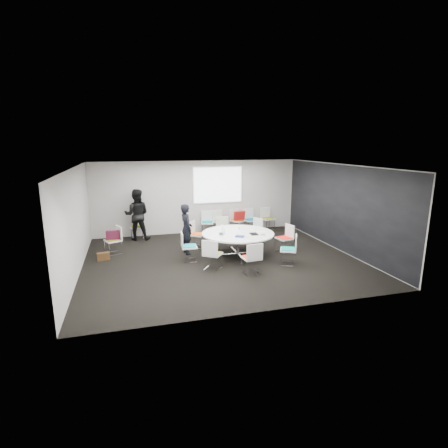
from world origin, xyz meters
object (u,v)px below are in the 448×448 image
object	(u,v)px
chair_ring_b	(254,236)
chair_person_back	(138,231)
chair_ring_d	(197,239)
person_back	(137,215)
chair_ring_a	(284,243)
chair_ring_e	(189,252)
chair_spare_left	(114,245)
chair_back_e	(268,223)
chair_back_a	(207,227)
chair_back_b	(220,226)
maroon_bag	(113,235)
brown_bag	(103,256)
cup	(239,228)
chair_ring_h	(288,255)
chair_ring_c	(224,234)
chair_ring_f	(213,260)
chair_back_d	(251,224)
person_main	(186,229)
chair_ring_g	(252,264)
chair_back_c	(237,225)
laptop	(222,234)
conference_table	(238,239)

from	to	relation	value
chair_ring_b	chair_person_back	size ratio (longest dim) A/B	1.00
chair_ring_d	person_back	distance (m)	2.54
chair_ring_a	person_back	xyz separation A→B (m)	(-4.53, 2.79, 0.65)
chair_ring_e	chair_spare_left	distance (m)	2.55
chair_back_e	chair_spare_left	world-z (taller)	same
chair_back_a	chair_back_b	world-z (taller)	same
maroon_bag	brown_bag	bearing A→B (deg)	-115.51
chair_person_back	cup	bearing A→B (deg)	150.41
brown_bag	chair_ring_h	bearing A→B (deg)	-19.28
chair_ring_a	chair_ring_c	world-z (taller)	same
chair_ring_f	chair_back_a	xyz separation A→B (m)	(0.74, 3.91, 0.00)
chair_person_back	cup	world-z (taller)	chair_person_back
chair_ring_e	maroon_bag	size ratio (longest dim) A/B	2.20
chair_ring_d	chair_back_d	size ratio (longest dim) A/B	1.00
person_back	chair_spare_left	bearing A→B (deg)	72.92
maroon_bag	person_main	bearing A→B (deg)	-14.24
chair_ring_g	chair_back_e	size ratio (longest dim) A/B	1.00
chair_back_b	chair_back_c	distance (m)	0.71
chair_back_c	cup	xyz separation A→B (m)	(-0.75, -2.52, 0.50)
chair_ring_g	person_main	bearing A→B (deg)	116.47
chair_ring_a	chair_spare_left	distance (m)	5.47
chair_back_a	person_main	bearing A→B (deg)	75.08
chair_ring_h	chair_back_a	world-z (taller)	same
chair_back_b	chair_back_d	world-z (taller)	same
brown_bag	cup	bearing A→B (deg)	-3.00
chair_back_e	laptop	world-z (taller)	chair_back_e
chair_ring_g	chair_back_b	size ratio (longest dim) A/B	1.00
chair_ring_g	cup	xyz separation A→B (m)	(0.30, 2.02, 0.50)
laptop	maroon_bag	xyz separation A→B (m)	(-3.26, 1.24, -0.12)
chair_ring_f	chair_ring_g	distance (m)	1.11
laptop	chair_back_e	bearing A→B (deg)	-34.46
chair_ring_g	laptop	bearing A→B (deg)	98.35
chair_person_back	chair_back_a	bearing A→B (deg)	-171.37
chair_ring_g	chair_back_b	bearing A→B (deg)	80.84
chair_ring_d	chair_back_b	distance (m)	2.10
chair_back_a	chair_ring_g	bearing A→B (deg)	105.23
chair_ring_h	cup	size ratio (longest dim) A/B	9.78
chair_ring_e	chair_ring_g	bearing A→B (deg)	47.40
chair_ring_g	chair_spare_left	xyz separation A→B (m)	(-3.61, 2.83, 0.00)
chair_ring_e	chair_back_d	bearing A→B (deg)	138.23
chair_ring_d	laptop	world-z (taller)	chair_ring_d
chair_back_e	chair_back_d	bearing A→B (deg)	-6.97
laptop	chair_ring_d	bearing A→B (deg)	32.11
chair_back_a	chair_back_e	xyz separation A→B (m)	(2.53, 0.03, 0.00)
chair_person_back	maroon_bag	bearing A→B (deg)	74.18
conference_table	chair_back_e	xyz separation A→B (m)	(2.21, 2.92, -0.27)
chair_ring_e	person_main	bearing A→B (deg)	178.56
brown_bag	chair_ring_a	bearing A→B (deg)	-6.55
chair_back_e	laptop	xyz separation A→B (m)	(-2.72, -2.96, 0.47)
chair_spare_left	chair_ring_e	bearing A→B (deg)	-144.17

